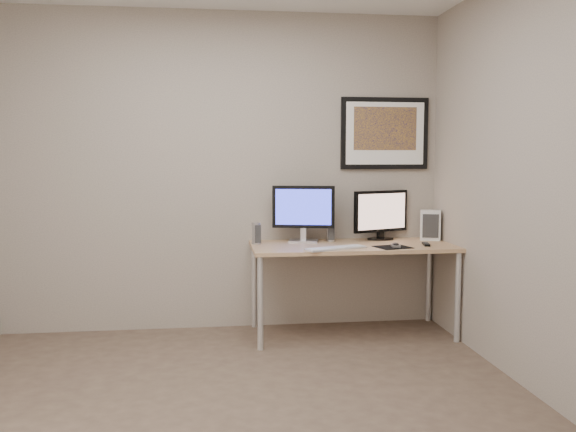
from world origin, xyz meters
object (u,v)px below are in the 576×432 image
object	(u,v)px
desk	(352,253)
framed_art	(385,133)
monitor_tv	(381,214)
monitor_large	(303,211)
speaker_right	(331,231)
fan_unit	(430,225)
keyboard	(336,248)
speaker_left	(256,234)

from	to	relation	value
desk	framed_art	world-z (taller)	framed_art
monitor_tv	monitor_large	bearing A→B (deg)	163.04
speaker_right	fan_unit	distance (m)	0.84
desk	monitor_large	bearing A→B (deg)	154.74
framed_art	monitor_large	size ratio (longest dim) A/B	1.50
framed_art	keyboard	distance (m)	1.17
keyboard	speaker_right	bearing A→B (deg)	63.09
desk	monitor_tv	bearing A→B (deg)	37.10
monitor_large	monitor_tv	world-z (taller)	monitor_large
speaker_left	fan_unit	distance (m)	1.47
speaker_left	desk	bearing A→B (deg)	-26.90
desk	monitor_tv	distance (m)	0.47
monitor_tv	speaker_right	xyz separation A→B (m)	(-0.43, -0.03, -0.13)
keyboard	fan_unit	world-z (taller)	fan_unit
monitor_tv	framed_art	bearing A→B (deg)	42.11
monitor_tv	keyboard	world-z (taller)	monitor_tv
keyboard	fan_unit	size ratio (longest dim) A/B	1.94
speaker_right	monitor_large	bearing A→B (deg)	-167.17
monitor_large	speaker_right	distance (m)	0.29
framed_art	monitor_tv	xyz separation A→B (m)	(-0.05, -0.11, -0.67)
monitor_large	keyboard	xyz separation A→B (m)	(0.19, -0.41, -0.25)
speaker_left	framed_art	bearing A→B (deg)	-7.27
framed_art	speaker_left	distance (m)	1.39
fan_unit	framed_art	bearing A→B (deg)	174.25
monitor_large	keyboard	distance (m)	0.51
monitor_large	speaker_left	distance (m)	0.43
framed_art	speaker_right	bearing A→B (deg)	-164.32
desk	speaker_right	distance (m)	0.28
desk	monitor_tv	size ratio (longest dim) A/B	3.18
monitor_large	keyboard	bearing A→B (deg)	-52.54
speaker_left	keyboard	bearing A→B (deg)	-49.40
speaker_right	fan_unit	xyz separation A→B (m)	(0.84, -0.03, 0.04)
monitor_large	speaker_left	world-z (taller)	monitor_large
desk	keyboard	xyz separation A→B (m)	(-0.18, -0.23, 0.07)
framed_art	speaker_right	size ratio (longest dim) A/B	4.29
monitor_tv	speaker_right	size ratio (longest dim) A/B	2.88
desk	monitor_tv	xyz separation A→B (m)	(0.30, 0.22, 0.29)
speaker_right	keyboard	world-z (taller)	speaker_right
monitor_tv	keyboard	distance (m)	0.69
framed_art	speaker_right	world-z (taller)	framed_art
monitor_large	speaker_right	size ratio (longest dim) A/B	2.86
monitor_large	monitor_tv	size ratio (longest dim) A/B	1.00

